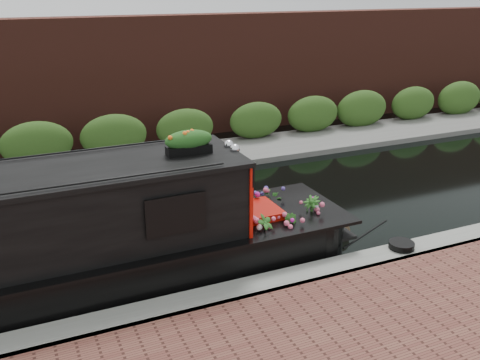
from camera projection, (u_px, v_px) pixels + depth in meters
name	position (u px, v px, depth m)	size (l,w,h in m)	color
ground	(172.00, 226.00, 11.64)	(80.00, 80.00, 0.00)	black
near_bank_coping	(230.00, 304.00, 8.81)	(40.00, 0.60, 0.50)	gray
far_bank_path	(128.00, 168.00, 15.24)	(40.00, 2.40, 0.34)	slate
far_hedge	(121.00, 159.00, 16.01)	(40.00, 1.10, 2.80)	#2D501A
far_brick_wall	(108.00, 141.00, 17.81)	(40.00, 1.00, 8.00)	#4B2219
rope_fender	(339.00, 228.00, 11.17)	(0.30, 0.30, 0.38)	brown
coiled_mooring_rope	(402.00, 245.00, 10.11)	(0.48, 0.48, 0.12)	black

